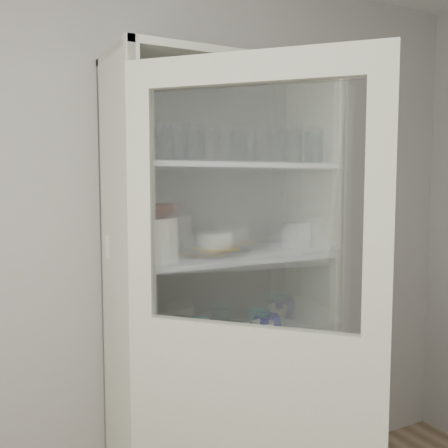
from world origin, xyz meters
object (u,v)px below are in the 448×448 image
plate_stack_back (128,245)px  white_ramekin (215,240)px  measuring_cups (191,348)px  terracotta_bowl (151,211)px  yellow_trivet (215,248)px  grey_bowl_stack (297,235)px  white_canister (161,334)px  pantry_cabinet (218,319)px  goblet_2 (240,147)px  goblet_1 (213,145)px  cream_bowl (151,226)px  goblet_3 (285,146)px  teal_jar (200,331)px  plate_stack_front (151,248)px  glass_platter (215,252)px  cream_dish (221,419)px  tin_box (240,418)px  goblet_0 (162,144)px  mug_white (263,332)px  cupboard_door (250,390)px  mug_teal (259,321)px

plate_stack_back → white_ramekin: size_ratio=1.23×
measuring_cups → terracotta_bowl: bearing=178.8°
terracotta_bowl → yellow_trivet: (0.32, 0.08, -0.18)m
grey_bowl_stack → white_canister: bearing=-179.2°
pantry_cabinet → goblet_2: 0.82m
pantry_cabinet → goblet_1: 0.81m
cream_bowl → white_canister: 0.48m
grey_bowl_stack → plate_stack_back: bearing=173.4°
goblet_3 → teal_jar: bearing=-174.4°
terracotta_bowl → yellow_trivet: size_ratio=1.45×
terracotta_bowl → teal_jar: size_ratio=2.13×
plate_stack_front → plate_stack_back: (-0.04, 0.19, -0.01)m
goblet_1 → white_canister: size_ratio=1.16×
cream_bowl → glass_platter: bearing=13.5°
plate_stack_back → cream_dish: plate_stack_back is taller
measuring_cups → goblet_1: bearing=39.8°
white_ramekin → tin_box: bearing=-16.8°
white_ramekin → goblet_2: bearing=32.0°
goblet_3 → grey_bowl_stack: goblet_3 is taller
goblet_1 → tin_box: bearing=-48.4°
cream_bowl → goblet_0: bearing=57.1°
plate_stack_front → glass_platter: 0.34m
cream_bowl → mug_white: cream_bowl is taller
grey_bowl_stack → mug_white: grey_bowl_stack is taller
pantry_cabinet → grey_bowl_stack: size_ratio=14.88×
tin_box → goblet_2: bearing=61.9°
goblet_2 → white_canister: bearing=-165.7°
white_ramekin → white_canister: (-0.26, 0.01, -0.39)m
plate_stack_front → cream_dish: size_ratio=0.95×
goblet_2 → plate_stack_back: bearing=-178.8°
cupboard_door → measuring_cups: cupboard_door is taller
plate_stack_back → tin_box: (0.48, -0.15, -0.82)m
glass_platter → cream_dish: (0.02, -0.01, -0.77)m
cream_bowl → glass_platter: size_ratio=0.65×
white_ramekin → measuring_cups: white_ramekin is taller
white_ramekin → terracotta_bowl: bearing=-166.5°
cream_dish → yellow_trivet: bearing=152.6°
goblet_0 → measuring_cups: size_ratio=1.61×
measuring_cups → goblet_0: bearing=102.8°
grey_bowl_stack → white_canister: size_ratio=0.97×
yellow_trivet → cream_dish: bearing=-27.4°
tin_box → glass_platter: bearing=163.2°
cupboard_door → goblet_3: cupboard_door is taller
yellow_trivet → terracotta_bowl: bearing=-166.5°
yellow_trivet → glass_platter: bearing=0.0°
mug_teal → mug_white: mug_teal is taller
goblet_3 → cream_bowl: 0.83m
terracotta_bowl → tin_box: terracotta_bowl is taller
goblet_0 → pantry_cabinet: bearing=-11.8°
cream_bowl → white_ramekin: 0.34m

